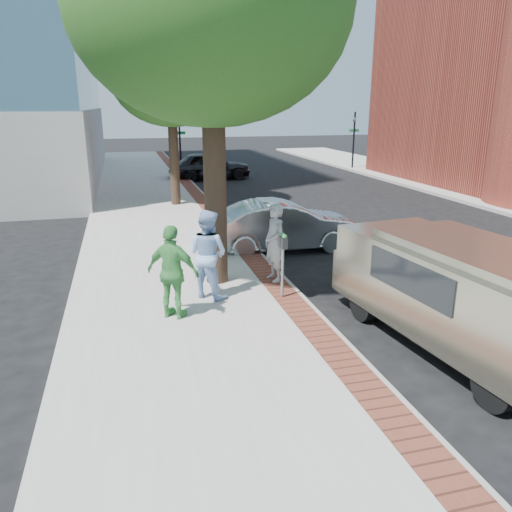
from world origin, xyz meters
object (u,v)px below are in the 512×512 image
object	(u,v)px
person_gray	(275,243)
person_officer	(208,254)
van	(456,289)
sedan_silver	(284,226)
parking_meter	(283,252)
bg_car	(210,166)
person_green	(173,272)

from	to	relation	value
person_gray	person_officer	bearing A→B (deg)	-81.88
person_officer	van	distance (m)	5.06
person_gray	sedan_silver	xyz separation A→B (m)	(1.19, 2.97, -0.34)
parking_meter	bg_car	xyz separation A→B (m)	(1.78, 19.58, -0.40)
parking_meter	person_officer	bearing A→B (deg)	161.45
person_green	van	distance (m)	5.28
person_gray	van	size ratio (longest dim) A/B	0.34
person_gray	van	bearing A→B (deg)	18.27
person_green	van	size ratio (longest dim) A/B	0.34
parking_meter	person_officer	distance (m)	1.64
parking_meter	person_gray	xyz separation A→B (m)	(0.17, 1.15, -0.12)
parking_meter	bg_car	bearing A→B (deg)	84.81
van	person_officer	bearing A→B (deg)	134.67
parking_meter	sedan_silver	xyz separation A→B (m)	(1.36, 4.12, -0.46)
parking_meter	person_gray	distance (m)	1.17
bg_car	sedan_silver	bearing A→B (deg)	175.65
sedan_silver	van	size ratio (longest dim) A/B	0.81
parking_meter	bg_car	size ratio (longest dim) A/B	0.31
sedan_silver	van	xyz separation A→B (m)	(1.04, -6.77, 0.34)
parking_meter	van	bearing A→B (deg)	-47.89
sedan_silver	person_officer	bearing A→B (deg)	142.59
sedan_silver	parking_meter	bearing A→B (deg)	163.30
parking_meter	person_green	size ratio (longest dim) A/B	0.78
person_green	van	bearing A→B (deg)	-169.92
person_gray	person_green	world-z (taller)	person_green
parking_meter	sedan_silver	world-z (taller)	parking_meter
bg_car	van	size ratio (longest dim) A/B	0.85
parking_meter	person_officer	world-z (taller)	person_officer
bg_car	van	xyz separation A→B (m)	(0.62, -22.23, 0.28)
person_gray	bg_car	xyz separation A→B (m)	(1.61, 18.43, -0.28)
parking_meter	bg_car	world-z (taller)	parking_meter
person_gray	person_green	size ratio (longest dim) A/B	0.99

